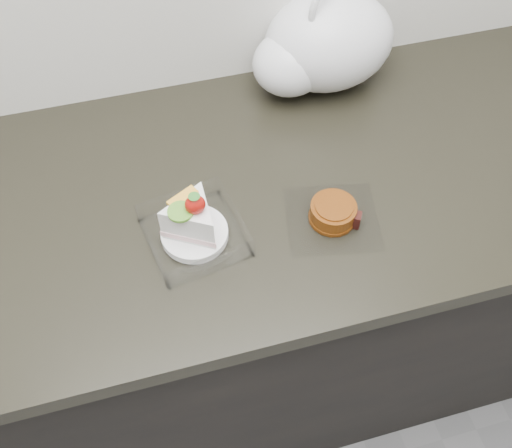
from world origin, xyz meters
TOP-DOWN VIEW (x-y plane):
  - counter at (0.00, 1.69)m, footprint 2.04×0.64m
  - cake_tray at (-0.05, 1.60)m, footprint 0.18×0.18m
  - mooncake_wrap at (0.20, 1.57)m, footprint 0.19×0.18m
  - plastic_bag at (0.29, 1.93)m, footprint 0.35×0.30m

SIDE VIEW (x-z plane):
  - counter at x=0.00m, z-range 0.00..0.90m
  - mooncake_wrap at x=0.20m, z-range 0.90..0.93m
  - cake_tray at x=-0.05m, z-range 0.87..1.00m
  - plastic_bag at x=0.29m, z-range 0.87..1.12m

